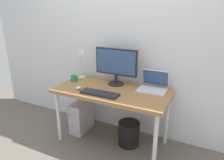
{
  "coord_description": "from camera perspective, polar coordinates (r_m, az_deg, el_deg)",
  "views": [
    {
      "loc": [
        1.01,
        -2.05,
        1.61
      ],
      "look_at": [
        0.0,
        0.0,
        0.83
      ],
      "focal_mm": 33.77,
      "sensor_mm": 36.0,
      "label": 1
    }
  ],
  "objects": [
    {
      "name": "ground_plane",
      "position": [
        2.8,
        -0.0,
        -16.19
      ],
      "size": [
        6.0,
        6.0,
        0.0
      ],
      "primitive_type": "plane",
      "color": "#665B51"
    },
    {
      "name": "back_wall",
      "position": [
        2.66,
        3.74,
        12.18
      ],
      "size": [
        4.4,
        0.04,
        2.6
      ],
      "primitive_type": "cube",
      "color": "silver",
      "rests_on": "ground_plane"
    },
    {
      "name": "desk",
      "position": [
        2.49,
        -0.0,
        -4.04
      ],
      "size": [
        1.34,
        0.65,
        0.71
      ],
      "color": "olive",
      "rests_on": "ground_plane"
    },
    {
      "name": "monitor",
      "position": [
        2.56,
        1.11,
        4.29
      ],
      "size": [
        0.54,
        0.2,
        0.45
      ],
      "color": "#232328",
      "rests_on": "desk"
    },
    {
      "name": "laptop",
      "position": [
        2.49,
        11.13,
        -1.36
      ],
      "size": [
        0.32,
        0.28,
        0.22
      ],
      "color": "silver",
      "rests_on": "desk"
    },
    {
      "name": "desk_lamp",
      "position": [
        2.81,
        -8.8,
        6.46
      ],
      "size": [
        0.11,
        0.16,
        0.44
      ],
      "color": "silver",
      "rests_on": "desk"
    },
    {
      "name": "keyboard",
      "position": [
        2.33,
        -3.38,
        -3.62
      ],
      "size": [
        0.44,
        0.14,
        0.02
      ],
      "primitive_type": "cube",
      "color": "#232328",
      "rests_on": "desk"
    },
    {
      "name": "mouse",
      "position": [
        2.51,
        -9.03,
        -2.07
      ],
      "size": [
        0.06,
        0.09,
        0.03
      ],
      "primitive_type": "ellipsoid",
      "color": "silver",
      "rests_on": "desk"
    },
    {
      "name": "coffee_mug",
      "position": [
        2.78,
        -10.24,
        0.53
      ],
      "size": [
        0.12,
        0.08,
        0.08
      ],
      "color": "#268C4C",
      "rests_on": "desk"
    },
    {
      "name": "computer_tower",
      "position": [
        2.94,
        -8.23,
        -9.69
      ],
      "size": [
        0.18,
        0.36,
        0.42
      ],
      "primitive_type": "cube",
      "color": "#B2B2B7",
      "rests_on": "ground_plane"
    },
    {
      "name": "wastebasket",
      "position": [
        2.68,
        4.59,
        -14.17
      ],
      "size": [
        0.26,
        0.26,
        0.3
      ],
      "primitive_type": "cylinder",
      "color": "black",
      "rests_on": "ground_plane"
    }
  ]
}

